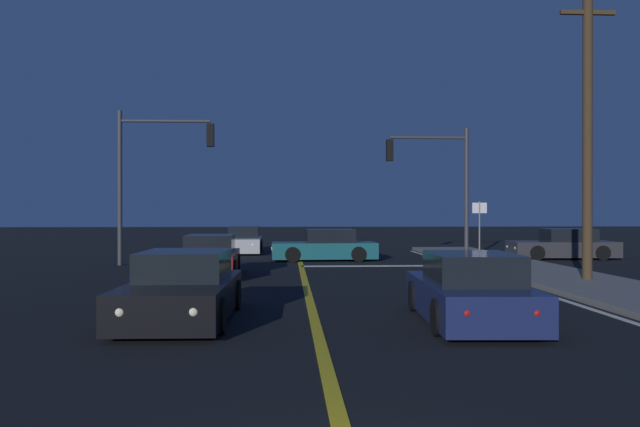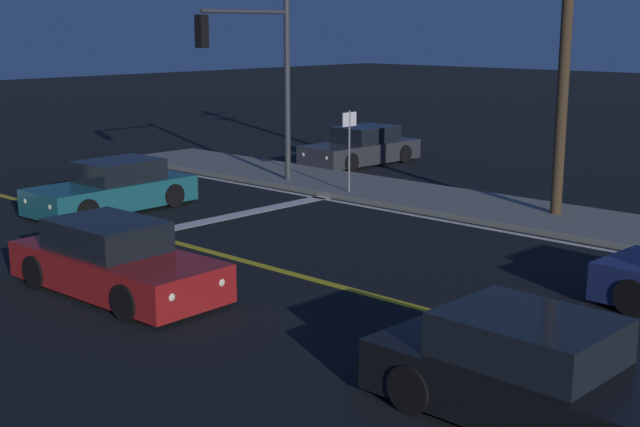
{
  "view_description": "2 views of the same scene",
  "coord_description": "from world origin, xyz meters",
  "views": [
    {
      "loc": [
        -0.52,
        -4.46,
        2.14
      ],
      "look_at": [
        0.52,
        15.91,
        2.05
      ],
      "focal_mm": 35.55,
      "sensor_mm": 36.0,
      "label": 1
    },
    {
      "loc": [
        -11.7,
        3.22,
        4.81
      ],
      "look_at": [
        -1.77,
        12.48,
        1.87
      ],
      "focal_mm": 48.43,
      "sensor_mm": 36.0,
      "label": 2
    }
  ],
  "objects": [
    {
      "name": "sidewalk_right",
      "position": [
        7.9,
        10.66,
        0.07
      ],
      "size": [
        3.2,
        38.39,
        0.15
      ],
      "primitive_type": "cube",
      "color": "slate",
      "rests_on": "ground"
    },
    {
      "name": "traffic_signal_far_left",
      "position": [
        -5.81,
        20.73,
        4.03
      ],
      "size": [
        3.76,
        0.28,
        6.07
      ],
      "color": "#38383D",
      "rests_on": "ground"
    },
    {
      "name": "car_following_oncoming_red",
      "position": [
        -3.08,
        16.44,
        0.58
      ],
      "size": [
        1.96,
        4.59,
        1.34
      ],
      "rotation": [
        0.0,
        0.0,
        3.17
      ],
      "color": "maroon",
      "rests_on": "ground"
    },
    {
      "name": "car_side_waiting_charcoal",
      "position": [
        11.74,
        23.04,
        0.58
      ],
      "size": [
        4.66,
        2.07,
        1.34
      ],
      "rotation": [
        0.0,
        0.0,
        1.53
      ],
      "color": "#2D2D33",
      "rests_on": "ground"
    },
    {
      "name": "utility_pole_right",
      "position": [
        8.2,
        13.52,
        4.89
      ],
      "size": [
        1.94,
        0.28,
        9.3
      ],
      "color": "#42301E",
      "rests_on": "ground"
    },
    {
      "name": "lane_line_center",
      "position": [
        0.0,
        10.66,
        0.01
      ],
      "size": [
        0.2,
        36.26,
        0.01
      ],
      "primitive_type": "cube",
      "color": "gold",
      "rests_on": "ground"
    },
    {
      "name": "stop_bar",
      "position": [
        3.15,
        19.83,
        0.01
      ],
      "size": [
        6.3,
        0.5,
        0.01
      ],
      "primitive_type": "cube",
      "color": "silver",
      "rests_on": "ground"
    },
    {
      "name": "car_mid_block_teal",
      "position": [
        1.1,
        22.7,
        0.58
      ],
      "size": [
        4.55,
        2.04,
        1.34
      ],
      "rotation": [
        0.0,
        0.0,
        1.61
      ],
      "color": "#195960",
      "rests_on": "ground"
    },
    {
      "name": "lane_line_edge_right",
      "position": [
        6.05,
        10.66,
        0.01
      ],
      "size": [
        0.16,
        36.26,
        0.01
      ],
      "primitive_type": "cube",
      "color": "silver",
      "rests_on": "ground"
    },
    {
      "name": "traffic_signal_near_right",
      "position": [
        5.85,
        22.13,
        3.75
      ],
      "size": [
        3.53,
        0.28,
        5.65
      ],
      "rotation": [
        0.0,
        0.0,
        3.14
      ],
      "color": "#38383D",
      "rests_on": "ground"
    },
    {
      "name": "car_parked_curb_silver",
      "position": [
        -2.74,
        27.79,
        0.58
      ],
      "size": [
        1.89,
        4.49,
        1.34
      ],
      "rotation": [
        0.0,
        0.0,
        3.16
      ],
      "color": "#B2B5BA",
      "rests_on": "ground"
    },
    {
      "name": "car_distant_tail_black",
      "position": [
        -2.57,
        8.01,
        0.58
      ],
      "size": [
        2.05,
        4.54,
        1.34
      ],
      "rotation": [
        0.0,
        0.0,
        3.12
      ],
      "color": "black",
      "rests_on": "ground"
    },
    {
      "name": "street_sign_corner",
      "position": [
        6.8,
        19.33,
        1.68
      ],
      "size": [
        0.56,
        0.06,
        2.5
      ],
      "color": "slate",
      "rests_on": "ground"
    },
    {
      "name": "car_lead_oncoming_navy",
      "position": [
        2.95,
        7.44,
        0.58
      ],
      "size": [
        2.04,
        4.46,
        1.34
      ],
      "rotation": [
        0.0,
        0.0,
        -0.05
      ],
      "color": "navy",
      "rests_on": "ground"
    }
  ]
}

